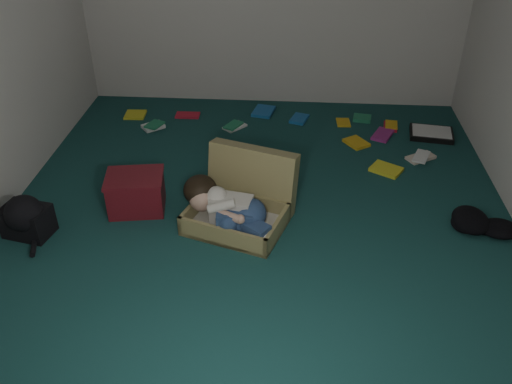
# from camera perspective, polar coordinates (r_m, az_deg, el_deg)

# --- Properties ---
(floor) EXTENTS (4.50, 4.50, 0.00)m
(floor) POSITION_cam_1_polar(r_m,az_deg,el_deg) (4.26, 0.14, -2.81)
(floor) COLOR #16413F
(floor) RESTS_ON ground
(wall_front) EXTENTS (4.50, 0.00, 4.50)m
(wall_front) POSITION_cam_1_polar(r_m,az_deg,el_deg) (1.71, -5.15, -12.38)
(wall_front) COLOR silver
(wall_front) RESTS_ON ground
(suitcase) EXTENTS (0.90, 0.89, 0.53)m
(suitcase) POSITION_cam_1_polar(r_m,az_deg,el_deg) (4.18, -1.39, -0.94)
(suitcase) COLOR #968A52
(suitcase) RESTS_ON floor
(person) EXTENTS (0.71, 0.54, 0.33)m
(person) POSITION_cam_1_polar(r_m,az_deg,el_deg) (4.04, -3.07, -1.62)
(person) COLOR beige
(person) RESTS_ON suitcase
(maroon_bin) EXTENTS (0.49, 0.42, 0.31)m
(maroon_bin) POSITION_cam_1_polar(r_m,az_deg,el_deg) (4.39, -12.51, -0.05)
(maroon_bin) COLOR maroon
(maroon_bin) RESTS_ON floor
(backpack) EXTENTS (0.49, 0.42, 0.25)m
(backpack) POSITION_cam_1_polar(r_m,az_deg,el_deg) (4.38, -22.97, -2.71)
(backpack) COLOR black
(backpack) RESTS_ON floor
(clothing_pile) EXTENTS (0.50, 0.46, 0.13)m
(clothing_pile) POSITION_cam_1_polar(r_m,az_deg,el_deg) (4.44, 22.58, -3.06)
(clothing_pile) COLOR black
(clothing_pile) RESTS_ON floor
(paper_tray) EXTENTS (0.46, 0.37, 0.06)m
(paper_tray) POSITION_cam_1_polar(r_m,az_deg,el_deg) (5.71, 17.97, 5.88)
(paper_tray) COLOR black
(paper_tray) RESTS_ON floor
(book_scatter) EXTENTS (3.10, 1.41, 0.02)m
(book_scatter) POSITION_cam_1_polar(r_m,az_deg,el_deg) (5.57, 4.46, 6.63)
(book_scatter) COLOR yellow
(book_scatter) RESTS_ON floor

